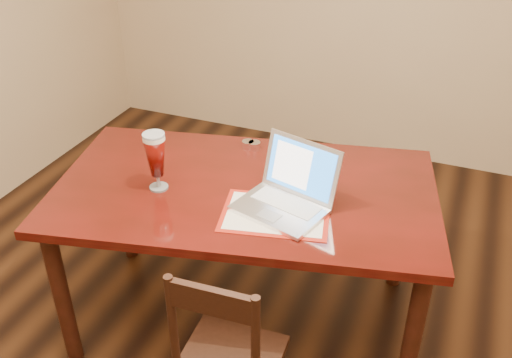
% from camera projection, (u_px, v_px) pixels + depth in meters
% --- Properties ---
extents(dining_table, '(1.87, 1.30, 1.07)m').
position_uv_depth(dining_table, '(244.00, 204.00, 2.60)').
color(dining_table, '#4E0D0A').
rests_on(dining_table, ground).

